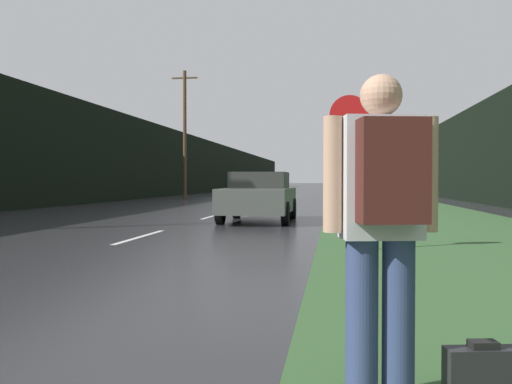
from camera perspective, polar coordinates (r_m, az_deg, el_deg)
The scene contains 12 objects.
grass_verge at distance 38.79m, azimuth 12.24°, elevation -0.64°, with size 6.00×240.00×0.02m, color #33562D.
lane_stripe_c at distance 12.11m, azimuth -12.06°, elevation -4.63°, with size 0.12×3.00×0.01m, color silver.
lane_stripe_d at distance 18.81m, azimuth -4.62°, elevation -2.54°, with size 0.12×3.00×0.01m, color silver.
lane_stripe_e at distance 25.67m, azimuth -1.13°, elevation -1.55°, with size 0.12×3.00×0.01m, color silver.
lane_stripe_f at distance 32.59m, azimuth 0.88°, elevation -0.97°, with size 0.12×3.00×0.01m, color silver.
treeline_far_side at distance 50.69m, azimuth -7.85°, elevation 2.88°, with size 2.00×140.00×5.47m, color black.
treeline_near_side at distance 49.47m, azimuth 18.41°, elevation 2.86°, with size 2.00×140.00×5.46m, color black.
utility_pole_far at distance 38.01m, azimuth -7.50°, elevation 6.20°, with size 1.80×0.24×8.84m.
stop_sign at distance 9.43m, azimuth 9.79°, elevation 3.80°, with size 0.68×0.07×2.69m.
hitchhiker_with_backpack at distance 2.96m, azimuth 13.17°, elevation -2.62°, with size 0.61×0.48×1.79m.
suitcase at distance 3.40m, azimuth 22.78°, elevation -17.24°, with size 0.44×0.21×0.34m.
car_passing_near at distance 16.32m, azimuth 0.33°, elevation -0.47°, with size 2.03×4.12×1.49m.
Camera 1 is at (4.19, 1.32, 1.22)m, focal length 38.00 mm.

